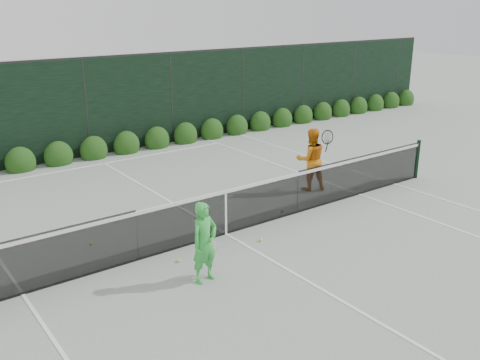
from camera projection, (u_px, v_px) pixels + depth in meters
ground at (226, 234)px, 11.18m from camera, size 80.00×80.00×0.00m
tennis_net at (225, 211)px, 11.00m from camera, size 12.90×0.10×1.07m
player_woman at (205, 242)px, 9.11m from camera, size 0.64×0.43×1.44m
player_man at (311, 159)px, 13.61m from camera, size 0.97×0.88×1.61m
court_lines at (226, 234)px, 11.18m from camera, size 11.03×23.83×0.01m
windscreen_fence at (321, 204)px, 8.63m from camera, size 32.00×21.07×3.06m
hedge_row at (94, 151)px, 16.57m from camera, size 31.66×0.65×0.94m
tennis_balls at (207, 237)px, 10.94m from camera, size 4.28×1.94×0.07m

